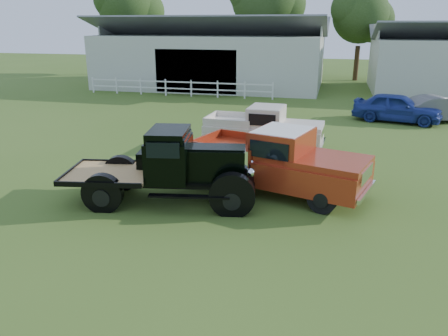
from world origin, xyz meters
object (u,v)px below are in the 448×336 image
(misc_car_blue, at_px, (397,108))
(misc_car_grey, at_px, (439,109))
(white_pickup, at_px, (264,129))
(vintage_flatbed, at_px, (166,166))
(red_pickup, at_px, (278,160))

(misc_car_blue, relative_size, misc_car_grey, 1.07)
(misc_car_blue, bearing_deg, misc_car_grey, -60.84)
(misc_car_grey, bearing_deg, white_pickup, 112.51)
(vintage_flatbed, distance_m, misc_car_blue, 15.77)
(misc_car_blue, xyz_separation_m, misc_car_grey, (2.24, 0.62, -0.08))
(misc_car_grey, bearing_deg, vintage_flatbed, 122.85)
(red_pickup, bearing_deg, white_pickup, 121.00)
(red_pickup, distance_m, misc_car_grey, 14.50)
(white_pickup, distance_m, misc_car_blue, 9.59)
(red_pickup, relative_size, misc_car_grey, 1.33)
(white_pickup, height_order, misc_car_grey, white_pickup)
(vintage_flatbed, bearing_deg, misc_car_grey, 44.15)
(vintage_flatbed, distance_m, red_pickup, 3.48)
(red_pickup, xyz_separation_m, misc_car_grey, (7.15, 12.61, -0.33))
(vintage_flatbed, relative_size, red_pickup, 0.99)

